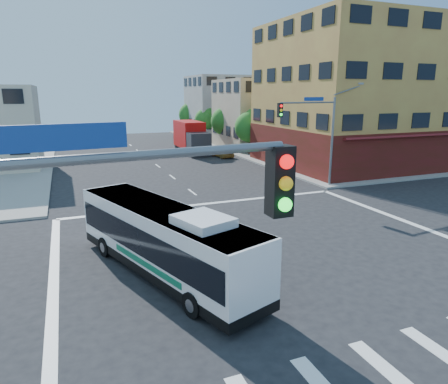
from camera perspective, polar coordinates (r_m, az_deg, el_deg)
name	(u,v)px	position (r m, az deg, el deg)	size (l,w,h in m)	color
ground	(275,255)	(18.82, 7.36, -8.96)	(120.00, 120.00, 0.00)	black
sidewalk_ne	(364,140)	(66.76, 19.42, 7.00)	(50.00, 50.00, 0.15)	gray
corner_building_ne	(362,107)	(44.08, 19.13, 11.41)	(18.10, 15.44, 14.00)	#B99542
building_east_near	(266,114)	(55.38, 5.97, 11.03)	(12.06, 10.06, 9.00)	tan
building_east_far	(227,107)	(68.08, 0.43, 12.06)	(12.06, 10.06, 10.00)	#999A95
signal_mast_ne	(316,124)	(31.25, 12.96, 9.39)	(7.91, 1.13, 8.07)	slate
signal_mast_sw	(30,310)	(5.05, -26.02, -14.90)	(7.91, 1.01, 8.07)	slate
street_tree_a	(251,125)	(47.77, 3.85, 9.51)	(3.60, 3.60, 5.53)	#3B2815
street_tree_b	(226,120)	(55.07, 0.23, 10.30)	(3.80, 3.80, 5.79)	#3B2815
street_tree_c	(206,118)	(62.57, -2.54, 10.46)	(3.40, 3.40, 5.29)	#3B2815
street_tree_d	(191,113)	(70.15, -4.73, 11.16)	(4.00, 4.00, 6.03)	#3B2815
transit_bus	(164,240)	(16.43, -8.58, -6.73)	(5.59, 10.75, 3.14)	black
box_truck	(191,138)	(49.99, -4.69, 7.71)	(2.66, 8.60, 3.85)	#29292E
parked_car	(222,151)	(46.89, -0.31, 5.89)	(1.63, 4.04, 1.38)	#BD903C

